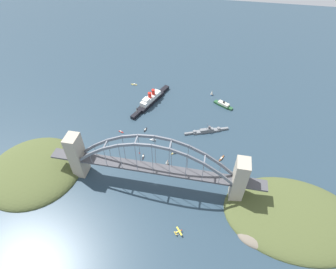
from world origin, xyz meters
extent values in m
plane|color=#283D4C|center=(0.00, 0.00, 0.00)|extent=(1400.00, 1400.00, 0.00)
cube|color=#ADA38E|center=(-95.44, 0.00, 31.25)|extent=(14.27, 19.07, 62.51)
cube|color=#ADA38E|center=(95.44, 0.00, 31.25)|extent=(14.27, 19.07, 62.51)
cube|color=#47474C|center=(0.00, 0.00, 29.59)|extent=(176.61, 14.67, 2.40)
cube|color=#47474C|center=(-114.58, 0.00, 29.59)|extent=(24.00, 14.67, 2.40)
cube|color=#47474C|center=(114.58, 0.00, 29.59)|extent=(24.00, 14.67, 2.40)
cube|color=slate|center=(-82.69, -6.60, 37.75)|extent=(20.50, 1.80, 18.70)
cube|color=slate|center=(-64.31, -6.60, 52.24)|extent=(20.19, 1.80, 15.32)
cube|color=slate|center=(-45.94, -6.60, 63.11)|extent=(19.79, 1.80, 11.93)
cube|color=slate|center=(-27.56, -6.60, 70.36)|extent=(19.28, 1.80, 8.50)
cube|color=slate|center=(-9.19, -6.60, 73.99)|extent=(18.69, 1.80, 5.00)
cube|color=slate|center=(9.19, -6.60, 73.99)|extent=(18.69, 1.80, 5.00)
cube|color=slate|center=(27.56, -6.60, 70.36)|extent=(19.28, 1.80, 8.50)
cube|color=slate|center=(45.94, -6.60, 63.11)|extent=(19.79, 1.80, 11.93)
cube|color=slate|center=(64.31, -6.60, 52.24)|extent=(20.19, 1.80, 15.32)
cube|color=slate|center=(82.69, -6.60, 37.75)|extent=(20.50, 1.80, 18.70)
cube|color=slate|center=(-82.69, 6.60, 37.75)|extent=(20.50, 1.80, 18.70)
cube|color=slate|center=(-64.31, 6.60, 52.24)|extent=(20.19, 1.80, 15.32)
cube|color=slate|center=(-45.94, 6.60, 63.11)|extent=(19.79, 1.80, 11.93)
cube|color=slate|center=(-27.56, 6.60, 70.36)|extent=(19.28, 1.80, 8.50)
cube|color=slate|center=(-9.19, 6.60, 73.99)|extent=(18.69, 1.80, 5.00)
cube|color=slate|center=(9.19, 6.60, 73.99)|extent=(18.69, 1.80, 5.00)
cube|color=slate|center=(27.56, 6.60, 70.36)|extent=(19.28, 1.80, 8.50)
cube|color=slate|center=(45.94, 6.60, 63.11)|extent=(19.79, 1.80, 11.93)
cube|color=slate|center=(64.31, 6.60, 52.24)|extent=(20.19, 1.80, 15.32)
cube|color=slate|center=(82.69, 6.60, 37.75)|extent=(20.50, 1.80, 18.70)
cube|color=slate|center=(-91.87, 0.00, 29.59)|extent=(1.40, 13.20, 1.40)
cube|color=slate|center=(-55.12, 0.00, 58.58)|extent=(1.40, 13.20, 1.40)
cube|color=slate|center=(-18.37, 0.00, 73.08)|extent=(1.40, 13.20, 1.40)
cube|color=slate|center=(18.37, 0.00, 73.08)|extent=(1.40, 13.20, 1.40)
cube|color=slate|center=(55.12, 0.00, 58.58)|extent=(1.40, 13.20, 1.40)
cube|color=slate|center=(91.87, 0.00, 29.59)|extent=(1.40, 13.20, 1.40)
cylinder|color=slate|center=(-73.50, -6.60, 38.35)|extent=(0.56, 0.56, 15.11)
cylinder|color=slate|center=(-73.50, 6.60, 38.35)|extent=(0.56, 0.56, 15.11)
cylinder|color=slate|center=(-55.12, -6.60, 44.69)|extent=(0.56, 0.56, 27.79)
cylinder|color=slate|center=(-55.12, 6.60, 44.69)|extent=(0.56, 0.56, 27.79)
cylinder|color=slate|center=(-36.75, -6.60, 49.22)|extent=(0.56, 0.56, 36.85)
cylinder|color=slate|center=(-36.75, 6.60, 49.22)|extent=(0.56, 0.56, 36.85)
cylinder|color=slate|center=(-18.37, -6.60, 51.94)|extent=(0.56, 0.56, 42.29)
cylinder|color=slate|center=(-18.37, 6.60, 51.94)|extent=(0.56, 0.56, 42.29)
cylinder|color=slate|center=(0.00, -6.60, 52.84)|extent=(0.56, 0.56, 44.10)
cylinder|color=slate|center=(0.00, 6.60, 52.84)|extent=(0.56, 0.56, 44.10)
cylinder|color=slate|center=(18.37, -6.60, 51.94)|extent=(0.56, 0.56, 42.29)
cylinder|color=slate|center=(18.37, 6.60, 51.94)|extent=(0.56, 0.56, 42.29)
cylinder|color=slate|center=(36.75, -6.60, 49.22)|extent=(0.56, 0.56, 36.85)
cylinder|color=slate|center=(36.75, 6.60, 49.22)|extent=(0.56, 0.56, 36.85)
cylinder|color=slate|center=(55.12, -6.60, 44.69)|extent=(0.56, 0.56, 27.79)
cylinder|color=slate|center=(55.12, 6.60, 44.69)|extent=(0.56, 0.56, 27.79)
cylinder|color=slate|center=(73.50, -6.60, 38.35)|extent=(0.56, 0.56, 15.11)
cylinder|color=slate|center=(73.50, 6.60, 38.35)|extent=(0.56, 0.56, 15.11)
ellipsoid|color=#4C562D|center=(-157.00, -10.86, 0.00)|extent=(120.04, 119.12, 28.82)
ellipsoid|color=#756B5B|center=(-184.01, -43.62, 0.00)|extent=(42.01, 35.74, 15.85)
ellipsoid|color=#4C562D|center=(160.46, -14.32, 0.00)|extent=(153.36, 107.36, 20.78)
ellipsoid|color=#756B5B|center=(125.95, -43.85, 0.00)|extent=(53.67, 32.21, 11.43)
cube|color=black|center=(-44.32, 157.77, 2.81)|extent=(33.67, 61.34, 5.62)
cube|color=black|center=(-58.94, 119.90, 2.81)|extent=(13.76, 21.43, 5.62)
cube|color=black|center=(-29.69, 195.65, 2.81)|extent=(15.06, 21.93, 5.62)
cube|color=white|center=(-44.32, 157.77, 9.11)|extent=(26.43, 46.46, 6.98)
cube|color=white|center=(-48.84, 146.06, 14.20)|extent=(12.42, 12.77, 3.20)
cylinder|color=red|center=(-45.14, 155.64, 16.94)|extent=(5.66, 5.66, 8.67)
cylinder|color=red|center=(-41.44, 165.23, 16.94)|extent=(5.66, 5.66, 8.67)
cylinder|color=tan|center=(-58.03, 122.27, 10.62)|extent=(0.50, 0.50, 10.00)
cube|color=slate|center=(53.03, 104.87, 1.56)|extent=(39.61, 20.84, 3.13)
cube|color=slate|center=(28.19, 94.88, 1.56)|extent=(13.48, 7.63, 3.13)
cube|color=slate|center=(77.86, 114.87, 1.56)|extent=(13.69, 8.16, 3.13)
cube|color=slate|center=(53.03, 104.87, 4.46)|extent=(20.51, 12.18, 2.67)
cylinder|color=slate|center=(35.95, 98.00, 4.23)|extent=(4.42, 4.42, 2.20)
cylinder|color=slate|center=(70.10, 111.74, 4.23)|extent=(4.42, 4.42, 2.20)
cylinder|color=slate|center=(53.03, 104.87, 10.80)|extent=(0.60, 0.60, 10.00)
cylinder|color=#4C4C51|center=(56.75, 106.37, 8.00)|extent=(3.47, 3.47, 4.40)
cube|color=#23512D|center=(74.45, 172.44, 1.48)|extent=(21.79, 17.50, 2.97)
cube|color=#23512D|center=(86.15, 165.66, 1.48)|extent=(8.82, 8.52, 2.97)
cube|color=#23512D|center=(62.76, 179.21, 1.48)|extent=(9.42, 9.55, 2.97)
cube|color=beige|center=(74.45, 172.44, 4.70)|extent=(19.69, 15.56, 3.46)
cylinder|color=black|center=(74.45, 172.44, 7.62)|extent=(3.39, 3.39, 2.40)
cylinder|color=#B7B7B2|center=(37.14, -55.62, 0.45)|extent=(4.76, 4.07, 0.90)
cylinder|color=#B7B7B2|center=(39.22, -58.21, 0.45)|extent=(4.76, 4.07, 0.90)
cylinder|color=maroon|center=(37.14, -55.62, 1.46)|extent=(0.14, 0.14, 1.12)
cylinder|color=maroon|center=(39.22, -58.21, 1.46)|extent=(0.14, 0.14, 1.12)
ellipsoid|color=gold|center=(38.18, -56.91, 2.69)|extent=(7.18, 6.14, 1.35)
cylinder|color=maroon|center=(41.03, -54.63, 2.69)|extent=(1.43, 1.50, 1.29)
cube|color=gold|center=(38.97, -56.28, 3.27)|extent=(8.03, 9.42, 0.20)
cube|color=gold|center=(35.39, -59.15, 2.83)|extent=(3.40, 3.86, 0.12)
cube|color=maroon|center=(35.39, -59.15, 4.12)|extent=(0.93, 0.78, 1.50)
cube|color=#234C8C|center=(53.76, 200.48, 0.54)|extent=(3.65, 5.24, 1.08)
cube|color=#234C8C|center=(54.88, 203.48, 0.54)|extent=(1.45, 1.83, 1.08)
cube|color=#234C8C|center=(52.63, 197.48, 0.54)|extent=(1.62, 1.90, 1.08)
cylinder|color=tan|center=(53.90, 200.85, 5.40)|extent=(0.16, 0.16, 8.63)
cone|color=silver|center=(53.41, 199.54, 4.97)|extent=(5.67, 5.67, 6.90)
cube|color=black|center=(-26.13, 38.81, 0.41)|extent=(2.90, 6.48, 0.82)
cube|color=black|center=(-25.58, 34.67, 0.41)|extent=(1.41, 2.22, 0.82)
cube|color=black|center=(-26.68, 42.94, 0.41)|extent=(1.64, 2.25, 0.82)
cube|color=beige|center=(-26.23, 39.58, 1.39)|extent=(2.07, 3.32, 1.15)
cube|color=#B2231E|center=(-70.62, 80.05, 0.46)|extent=(5.24, 3.41, 0.91)
cube|color=#B2231E|center=(-67.54, 78.98, 0.46)|extent=(1.88, 1.53, 0.91)
cube|color=#B2231E|center=(-73.69, 81.12, 0.46)|extent=(1.95, 1.73, 0.91)
cube|color=beige|center=(-71.19, 80.25, 1.41)|extent=(2.81, 2.25, 0.98)
cube|color=black|center=(-36.63, 91.49, 0.61)|extent=(2.78, 5.84, 1.21)
cube|color=black|center=(-36.15, 95.21, 0.61)|extent=(1.37, 2.00, 1.21)
cube|color=black|center=(-37.11, 87.77, 0.61)|extent=(1.60, 2.03, 1.21)
cube|color=beige|center=(-36.72, 90.79, 1.76)|extent=(2.01, 3.00, 1.09)
cube|color=silver|center=(-20.94, 72.89, 0.47)|extent=(5.51, 2.45, 0.93)
cube|color=silver|center=(-24.55, 72.72, 0.47)|extent=(1.85, 1.07, 0.93)
cube|color=silver|center=(-17.34, 73.06, 0.47)|extent=(1.86, 1.27, 0.93)
cylinder|color=tan|center=(-21.39, 72.87, 5.22)|extent=(0.16, 0.16, 8.58)
cone|color=white|center=(-19.82, 72.94, 4.79)|extent=(5.19, 5.19, 6.87)
cube|color=brown|center=(77.75, 56.79, 0.61)|extent=(5.67, 7.71, 1.23)
cube|color=brown|center=(80.08, 61.16, 0.61)|extent=(2.36, 2.82, 1.23)
cube|color=brown|center=(75.41, 52.42, 0.61)|extent=(2.60, 2.95, 1.23)
cube|color=beige|center=(77.31, 55.97, 1.75)|extent=(3.48, 4.20, 1.05)
cube|color=gold|center=(-87.03, 203.91, 0.42)|extent=(6.95, 3.05, 0.84)
cube|color=gold|center=(-91.56, 204.15, 0.42)|extent=(2.35, 1.60, 0.84)
cube|color=gold|center=(-82.49, 203.67, 0.42)|extent=(2.36, 1.89, 0.84)
cube|color=beige|center=(-86.18, 203.86, 1.53)|extent=(3.52, 2.33, 1.39)
cube|color=gold|center=(12.60, 53.94, 0.50)|extent=(4.82, 5.61, 1.01)
cube|color=gold|center=(10.56, 51.01, 0.50)|extent=(1.81, 2.01, 1.01)
cube|color=gold|center=(14.64, 56.87, 0.50)|extent=(1.97, 2.12, 1.01)
cylinder|color=tan|center=(12.34, 53.57, 5.15)|extent=(0.16, 0.16, 8.29)
cone|color=white|center=(13.24, 54.85, 4.74)|extent=(6.83, 6.83, 6.63)
cube|color=#B2231E|center=(8.18, 34.65, 0.51)|extent=(2.14, 4.91, 1.01)
cube|color=#B2231E|center=(7.97, 37.84, 0.51)|extent=(0.93, 1.65, 1.01)
cube|color=#B2231E|center=(8.39, 31.45, 0.51)|extent=(1.09, 1.66, 1.01)
cylinder|color=tan|center=(8.15, 35.04, 5.13)|extent=(0.16, 0.16, 8.23)
cone|color=silver|center=(8.24, 33.65, 4.72)|extent=(4.68, 4.68, 6.58)
cone|color=red|center=(-32.73, 45.09, 1.10)|extent=(2.20, 2.20, 2.20)
sphere|color=#F2E566|center=(-32.73, 45.09, 2.50)|extent=(0.50, 0.50, 0.50)
camera|label=1|loc=(52.90, -188.43, 273.50)|focal=28.71mm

